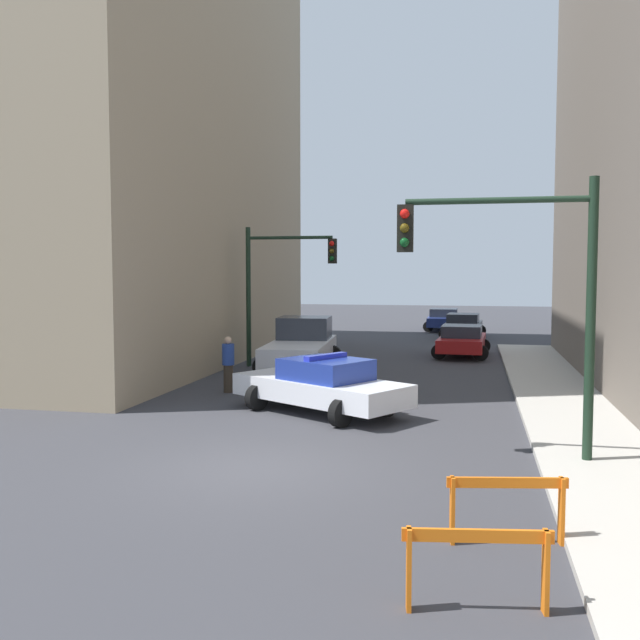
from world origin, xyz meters
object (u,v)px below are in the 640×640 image
(parked_car_mid, at_px, (463,326))
(barrier_mid, at_px, (507,498))
(white_truck, at_px, (301,346))
(parked_car_near, at_px, (462,340))
(police_car, at_px, (322,385))
(parked_car_far, at_px, (444,319))
(pedestrian_crossing, at_px, (228,363))
(traffic_light_far, at_px, (277,276))
(traffic_light_near, at_px, (525,275))
(barrier_front, at_px, (477,555))

(parked_car_mid, relative_size, barrier_mid, 2.78)
(white_truck, bearing_deg, parked_car_near, 41.40)
(police_car, xyz_separation_m, parked_car_far, (2.08, 25.49, -0.05))
(police_car, height_order, pedestrian_crossing, pedestrian_crossing)
(traffic_light_far, xyz_separation_m, parked_car_near, (6.70, 4.79, -2.72))
(police_car, xyz_separation_m, white_truck, (-2.24, 7.10, 0.18))
(parked_car_near, distance_m, barrier_mid, 20.73)
(traffic_light_near, xyz_separation_m, pedestrian_crossing, (-7.98, 6.15, -2.67))
(parked_car_near, height_order, parked_car_far, same)
(traffic_light_far, distance_m, pedestrian_crossing, 6.13)
(parked_car_mid, relative_size, parked_car_far, 1.02)
(traffic_light_near, distance_m, police_car, 6.56)
(parked_car_far, distance_m, barrier_front, 35.43)
(traffic_light_near, relative_size, parked_car_far, 1.21)
(traffic_light_near, height_order, barrier_mid, traffic_light_near)
(barrier_front, distance_m, barrier_mid, 2.05)
(traffic_light_far, distance_m, white_truck, 2.90)
(parked_car_far, bearing_deg, parked_car_near, -84.28)
(traffic_light_near, xyz_separation_m, parked_car_near, (-1.33, 16.52, -2.86))
(barrier_mid, bearing_deg, white_truck, 113.15)
(traffic_light_near, bearing_deg, barrier_front, -98.01)
(parked_car_far, bearing_deg, white_truck, -103.04)
(pedestrian_crossing, bearing_deg, traffic_light_near, 56.90)
(traffic_light_near, bearing_deg, parked_car_near, 94.59)
(traffic_light_near, xyz_separation_m, barrier_mid, (-0.47, -4.19, -2.91))
(pedestrian_crossing, bearing_deg, barrier_mid, 40.50)
(police_car, relative_size, parked_car_near, 1.13)
(police_car, bearing_deg, parked_car_mid, 22.68)
(parked_car_mid, bearing_deg, pedestrian_crossing, -106.35)
(white_truck, height_order, barrier_front, white_truck)
(traffic_light_far, xyz_separation_m, white_truck, (1.15, -0.94, -2.49))
(traffic_light_near, bearing_deg, barrier_mid, -96.41)
(parked_car_mid, xyz_separation_m, pedestrian_crossing, (-6.61, -18.31, 0.19))
(white_truck, height_order, parked_car_near, white_truck)
(parked_car_near, relative_size, pedestrian_crossing, 2.64)
(parked_car_near, height_order, barrier_mid, parked_car_near)
(traffic_light_far, xyz_separation_m, barrier_mid, (7.56, -15.93, -2.78))
(parked_car_near, bearing_deg, parked_car_far, 98.47)
(police_car, xyz_separation_m, parked_car_near, (3.31, 12.82, -0.05))
(traffic_light_far, xyz_separation_m, police_car, (3.39, -8.04, -2.67))
(traffic_light_near, height_order, barrier_front, traffic_light_near)
(traffic_light_near, bearing_deg, parked_car_mid, 93.21)
(white_truck, bearing_deg, police_car, -76.99)
(parked_car_mid, bearing_deg, white_truck, -108.44)
(police_car, bearing_deg, parked_car_far, 26.95)
(parked_car_near, distance_m, parked_car_far, 12.73)
(police_car, relative_size, parked_car_mid, 1.13)
(parked_car_mid, bearing_deg, barrier_front, -85.58)
(parked_car_mid, xyz_separation_m, parked_car_far, (-1.18, 4.72, 0.00))
(white_truck, relative_size, parked_car_far, 1.29)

